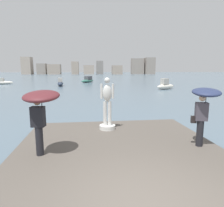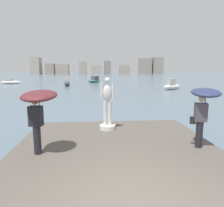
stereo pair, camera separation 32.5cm
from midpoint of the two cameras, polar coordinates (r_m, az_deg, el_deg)
ground_plane at (r=43.41m, az=-3.47°, el=5.74°), size 400.00×400.00×0.00m
pier at (r=5.72m, az=4.35°, el=-18.92°), size 6.73×9.32×0.40m
statue_white_figure at (r=8.49m, az=-0.21°, el=-1.56°), size 0.68×0.68×2.22m
onlooker_left at (r=6.20m, az=-18.90°, el=-0.00°), size 1.22×1.24×1.99m
onlooker_right at (r=7.09m, az=25.92°, el=0.14°), size 1.12×1.14×1.99m
boat_near at (r=46.72m, az=-26.79°, el=5.55°), size 4.23×1.28×1.27m
boat_far at (r=31.43m, az=17.01°, el=4.88°), size 3.53×2.42×1.64m
boat_leftward at (r=47.65m, az=-4.86°, el=6.69°), size 3.74×4.76×1.44m
boat_rightward at (r=37.84m, az=-12.50°, el=5.74°), size 1.35×3.72×1.45m
distant_skyline at (r=133.65m, az=-3.96°, el=10.21°), size 85.53×12.06×10.89m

